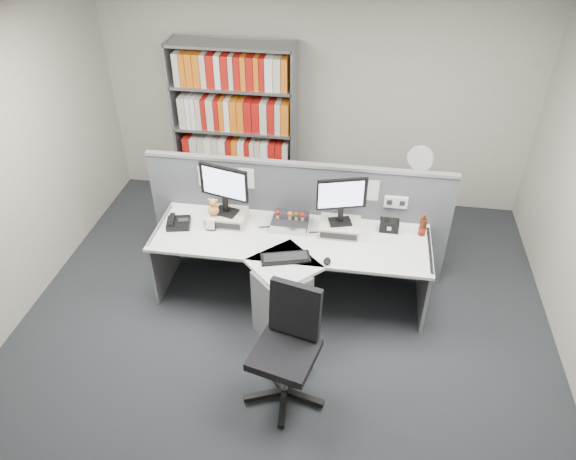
% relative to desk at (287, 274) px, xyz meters
% --- Properties ---
extents(ground, '(5.50, 5.50, 0.00)m').
position_rel_desk_xyz_m(ground, '(0.00, -0.60, -0.46)').
color(ground, '#2A2E31').
rests_on(ground, ground).
extents(room_shell, '(5.04, 5.54, 2.72)m').
position_rel_desk_xyz_m(room_shell, '(0.00, -0.60, 1.33)').
color(room_shell, '#B0AD9D').
rests_on(room_shell, ground).
extents(partition, '(3.00, 0.08, 1.27)m').
position_rel_desk_xyz_m(partition, '(0.00, 0.65, 0.19)').
color(partition, '#565961').
rests_on(partition, ground).
extents(desk, '(2.60, 1.20, 0.72)m').
position_rel_desk_xyz_m(desk, '(0.00, 0.00, 0.00)').
color(desk, white).
rests_on(desk, ground).
extents(monitor_riser_left, '(0.38, 0.31, 0.10)m').
position_rel_desk_xyz_m(monitor_riser_left, '(-0.66, 0.38, 0.31)').
color(monitor_riser_left, beige).
rests_on(monitor_riser_left, desk).
extents(monitor_riser_right, '(0.38, 0.31, 0.10)m').
position_rel_desk_xyz_m(monitor_riser_right, '(0.44, 0.38, 0.31)').
color(monitor_riser_right, beige).
rests_on(monitor_riser_right, desk).
extents(monitor_left, '(0.48, 0.21, 0.50)m').
position_rel_desk_xyz_m(monitor_left, '(-0.66, 0.38, 0.66)').
color(monitor_left, black).
rests_on(monitor_left, monitor_riser_left).
extents(monitor_right, '(0.45, 0.20, 0.47)m').
position_rel_desk_xyz_m(monitor_right, '(0.44, 0.38, 0.65)').
color(monitor_right, black).
rests_on(monitor_right, monitor_riser_right).
extents(desktop_pc, '(0.34, 0.30, 0.09)m').
position_rel_desk_xyz_m(desktop_pc, '(-0.03, 0.40, 0.31)').
color(desktop_pc, black).
rests_on(desktop_pc, desk).
extents(figurines, '(0.29, 0.05, 0.09)m').
position_rel_desk_xyz_m(figurines, '(-0.02, 0.39, 0.40)').
color(figurines, beige).
rests_on(figurines, desktop_pc).
extents(keyboard, '(0.47, 0.28, 0.03)m').
position_rel_desk_xyz_m(keyboard, '(0.00, -0.11, 0.28)').
color(keyboard, black).
rests_on(keyboard, desk).
extents(mouse, '(0.06, 0.10, 0.04)m').
position_rel_desk_xyz_m(mouse, '(0.37, -0.11, 0.28)').
color(mouse, black).
rests_on(mouse, desk).
extents(desk_phone, '(0.26, 0.24, 0.09)m').
position_rel_desk_xyz_m(desk_phone, '(-1.10, 0.23, 0.30)').
color(desk_phone, black).
rests_on(desk_phone, desk).
extents(desk_calendar, '(0.09, 0.07, 0.11)m').
position_rel_desk_xyz_m(desk_calendar, '(-0.77, 0.23, 0.31)').
color(desk_calendar, black).
rests_on(desk_calendar, desk).
extents(plush_toy, '(0.10, 0.10, 0.18)m').
position_rel_desk_xyz_m(plush_toy, '(-0.76, 0.33, 0.44)').
color(plush_toy, '#D99448').
rests_on(plush_toy, monitor_riser_left).
extents(speaker, '(0.18, 0.10, 0.12)m').
position_rel_desk_xyz_m(speaker, '(0.91, 0.47, 0.32)').
color(speaker, black).
rests_on(speaker, desk).
extents(cola_bottle, '(0.07, 0.07, 0.23)m').
position_rel_desk_xyz_m(cola_bottle, '(1.21, 0.45, 0.35)').
color(cola_bottle, '#3F190A').
rests_on(cola_bottle, desk).
extents(shelving_unit, '(1.41, 0.40, 2.00)m').
position_rel_desk_xyz_m(shelving_unit, '(-0.90, 1.85, 0.52)').
color(shelving_unit, gray).
rests_on(shelving_unit, ground).
extents(filing_cabinet, '(0.45, 0.61, 0.70)m').
position_rel_desk_xyz_m(filing_cabinet, '(1.20, 1.40, -0.11)').
color(filing_cabinet, gray).
rests_on(filing_cabinet, ground).
extents(desk_fan, '(0.28, 0.18, 0.47)m').
position_rel_desk_xyz_m(desk_fan, '(1.20, 1.40, 0.54)').
color(desk_fan, white).
rests_on(desk_fan, filing_cabinet).
extents(office_chair, '(0.67, 0.66, 1.00)m').
position_rel_desk_xyz_m(office_chair, '(0.15, -0.92, 0.08)').
color(office_chair, silver).
rests_on(office_chair, ground).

